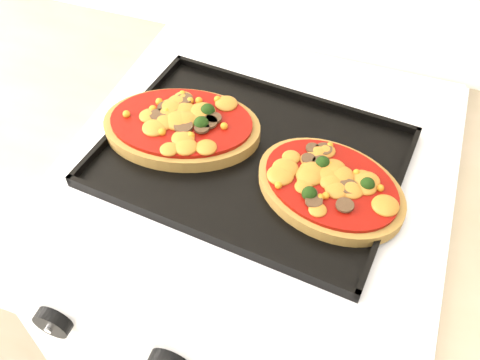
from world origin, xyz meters
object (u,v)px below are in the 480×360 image
at_px(stove, 253,299).
at_px(baking_tray, 251,156).
at_px(pizza_left, 182,125).
at_px(pizza_right, 330,186).

distance_m(stove, baking_tray, 0.47).
bearing_deg(pizza_left, baking_tray, -5.52).
bearing_deg(baking_tray, stove, 68.77).
bearing_deg(pizza_left, stove, 0.81).
bearing_deg(pizza_right, pizza_left, 170.73).
bearing_deg(pizza_right, baking_tray, 167.30).
bearing_deg(stove, pizza_left, -179.19).
xyz_separation_m(stove, pizza_right, (0.12, -0.04, 0.48)).
height_order(stove, pizza_left, pizza_left).
height_order(stove, pizza_right, pizza_right).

